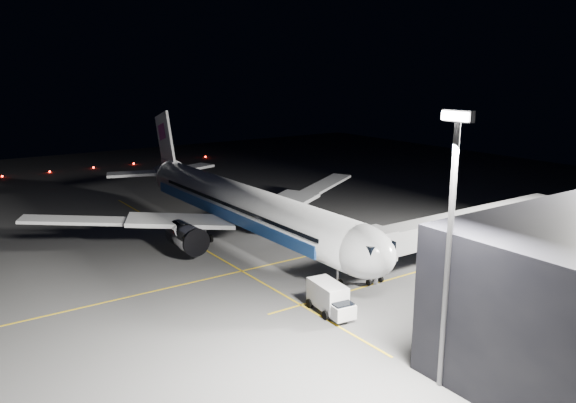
% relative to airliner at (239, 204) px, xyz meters
% --- Properties ---
extents(ground, '(200.00, 200.00, 0.00)m').
position_rel_airliner_xyz_m(ground, '(1.08, 0.00, -5.16)').
color(ground, '#4C4C4F').
rests_on(ground, ground).
extents(guide_line_main, '(0.25, 80.00, 0.01)m').
position_rel_airliner_xyz_m(guide_line_main, '(11.08, 0.00, -5.16)').
color(guide_line_main, gold).
rests_on(guide_line_main, ground).
extents(guide_line_cross, '(70.00, 0.25, 0.01)m').
position_rel_airliner_xyz_m(guide_line_cross, '(1.08, -6.00, -5.16)').
color(guide_line_cross, gold).
rests_on(guide_line_cross, ground).
extents(guide_line_side, '(0.25, 40.00, 0.01)m').
position_rel_airliner_xyz_m(guide_line_side, '(23.08, 10.00, -5.16)').
color(guide_line_side, gold).
rests_on(guide_line_side, ground).
extents(airliner, '(61.48, 54.22, 16.64)m').
position_rel_airliner_xyz_m(airliner, '(0.00, 0.00, 0.00)').
color(airliner, silver).
rests_on(airliner, ground).
extents(jet_bridge, '(3.60, 34.40, 6.30)m').
position_rel_airliner_xyz_m(jet_bridge, '(23.08, 18.06, -0.58)').
color(jet_bridge, '#B2B2B7').
rests_on(jet_bridge, ground).
extents(floodlight_mast_south, '(2.40, 0.67, 20.70)m').
position_rel_airliner_xyz_m(floodlight_mast_south, '(41.08, -6.01, 7.21)').
color(floodlight_mast_south, '#59595E').
rests_on(floodlight_mast_south, ground).
extents(taxiway_lights, '(0.44, 60.44, 0.44)m').
position_rel_airliner_xyz_m(taxiway_lights, '(-70.92, 0.00, -4.94)').
color(taxiway_lights, '#FF140A').
rests_on(taxiway_lights, ground).
extents(service_truck, '(6.09, 3.14, 2.98)m').
position_rel_airliner_xyz_m(service_truck, '(26.30, -4.77, -3.57)').
color(service_truck, white).
rests_on(service_truck, ground).
extents(baggage_tug, '(2.67, 2.21, 1.84)m').
position_rel_airliner_xyz_m(baggage_tug, '(1.68, 9.83, -4.31)').
color(baggage_tug, black).
rests_on(baggage_tug, ground).
extents(safety_cone_a, '(0.39, 0.39, 0.59)m').
position_rel_airliner_xyz_m(safety_cone_a, '(3.73, 4.00, -4.87)').
color(safety_cone_a, '#DF4B09').
rests_on(safety_cone_a, ground).
extents(safety_cone_b, '(0.45, 0.45, 0.67)m').
position_rel_airliner_xyz_m(safety_cone_b, '(-3.48, 4.00, -4.83)').
color(safety_cone_b, '#DF4B09').
rests_on(safety_cone_b, ground).
extents(safety_cone_c, '(0.40, 0.40, 0.60)m').
position_rel_airliner_xyz_m(safety_cone_c, '(-4.82, 9.55, -4.86)').
color(safety_cone_c, '#DF4B09').
rests_on(safety_cone_c, ground).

